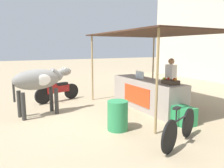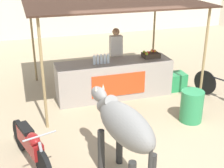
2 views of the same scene
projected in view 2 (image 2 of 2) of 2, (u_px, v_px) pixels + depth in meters
The scene contains 11 objects.
ground_plane at pixel (146, 138), 6.43m from camera, with size 60.00×60.00×0.00m, color tan.
stall_counter at pixel (114, 79), 8.18m from camera, with size 3.00×0.82×0.96m.
stall_awning at pixel (110, 4), 7.72m from camera, with size 4.20×3.20×2.46m.
water_bottle_row at pixel (101, 59), 7.81m from camera, with size 0.43×0.07×0.25m.
fruit_crate at pixel (151, 55), 8.30m from camera, with size 0.44×0.32×0.18m.
vendor_behind_counter at pixel (116, 56), 8.78m from camera, with size 0.34×0.22×1.65m.
cooler_box at pixel (174, 81), 8.66m from camera, with size 0.60×0.44×0.48m, color #268C4C.
water_barrel at pixel (192, 106), 6.98m from camera, with size 0.51×0.51×0.73m, color #2D8C51.
cow at pixel (124, 126), 4.87m from camera, with size 0.80×1.85×1.44m.
motorcycle_parked at pixel (31, 144), 5.47m from camera, with size 0.72×1.75×0.90m.
bicycle_leaning at pixel (222, 87), 7.99m from camera, with size 0.70×1.54×0.85m.
Camera 2 is at (-2.29, -5.04, 3.52)m, focal length 50.00 mm.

